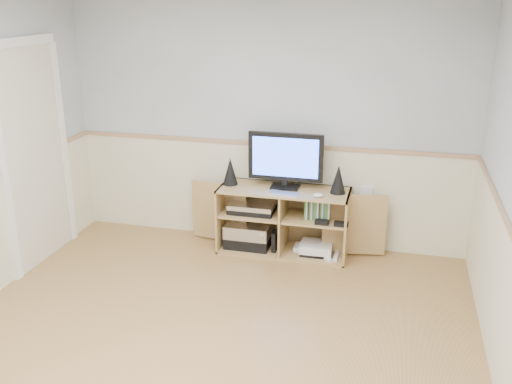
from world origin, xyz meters
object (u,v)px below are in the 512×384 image
media_cabinet (285,218)px  keyboard (284,194)px  monitor (286,159)px  game_consoles (315,248)px

media_cabinet → keyboard: (0.03, -0.20, 0.32)m
monitor → keyboard: (0.03, -0.19, -0.29)m
monitor → game_consoles: bearing=-10.6°
monitor → keyboard: 0.34m
monitor → game_consoles: monitor is taller
keyboard → media_cabinet: bearing=108.5°
media_cabinet → keyboard: size_ratio=6.65×
media_cabinet → keyboard: keyboard is taller
media_cabinet → game_consoles: bearing=-11.9°
keyboard → game_consoles: bearing=34.1°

